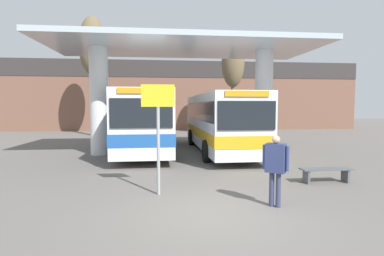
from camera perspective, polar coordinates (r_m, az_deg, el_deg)
The scene contains 10 objects.
ground_plane at distance 7.10m, azimuth 4.35°, elevation -15.86°, with size 100.00×100.00×0.00m, color #605B56.
townhouse_backdrop at distance 31.16m, azimuth -3.83°, elevation 7.25°, with size 40.00×0.58×7.14m.
station_canopy at distance 15.71m, azimuth -1.58°, elevation 12.02°, with size 13.55×5.87×5.63m.
transit_bus_left_bay at distance 17.40m, azimuth -8.71°, elevation 1.89°, with size 2.98×11.94×3.17m.
transit_bus_center_bay at distance 16.29m, azimuth 5.18°, elevation 1.53°, with size 2.76×10.20×3.05m.
waiting_bench_near_pillar at distance 10.54m, azimuth 24.18°, elevation -7.67°, with size 1.64×0.44×0.46m.
info_sign_platform at distance 8.16m, azimuth -6.48°, elevation 2.15°, with size 0.90×0.09×3.02m.
pedestrian_waiting at distance 7.50m, azimuth 15.61°, elevation -6.52°, with size 0.57×0.47×1.74m.
poplar_tree_behind_left at distance 26.86m, azimuth -18.43°, elevation 14.29°, with size 2.19×2.19×9.86m.
poplar_tree_behind_right at distance 26.32m, azimuth 7.82°, elevation 12.10°, with size 1.94×1.94×8.37m.
Camera 1 is at (-1.22, -6.57, 2.42)m, focal length 28.00 mm.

